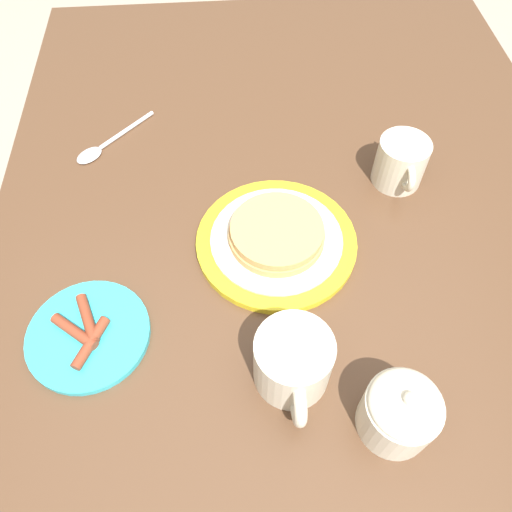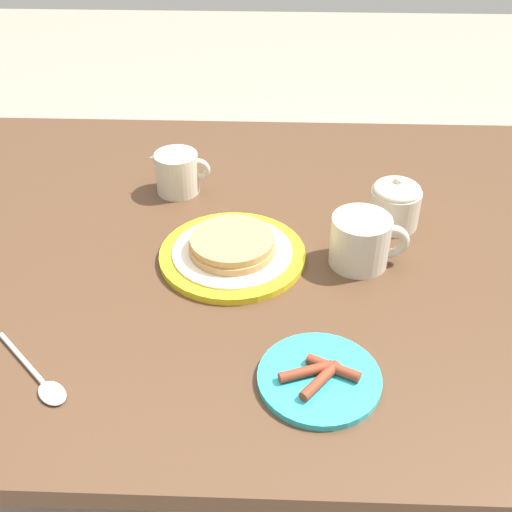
# 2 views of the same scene
# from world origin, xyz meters

# --- Properties ---
(ground_plane) EXTENTS (8.00, 8.00, 0.00)m
(ground_plane) POSITION_xyz_m (0.00, 0.00, 0.00)
(ground_plane) COLOR gray
(dining_table) EXTENTS (1.41, 0.94, 0.76)m
(dining_table) POSITION_xyz_m (0.00, 0.00, 0.64)
(dining_table) COLOR #4C3321
(dining_table) RESTS_ON ground_plane
(pancake_plate) EXTENTS (0.23, 0.23, 0.04)m
(pancake_plate) POSITION_xyz_m (-0.02, -0.04, 0.78)
(pancake_plate) COLOR gold
(pancake_plate) RESTS_ON dining_table
(side_plate_bacon) EXTENTS (0.16, 0.16, 0.02)m
(side_plate_bacon) POSITION_xyz_m (0.11, -0.30, 0.77)
(side_plate_bacon) COLOR #2DADBC
(side_plate_bacon) RESTS_ON dining_table
(coffee_mug) EXTENTS (0.12, 0.09, 0.08)m
(coffee_mug) POSITION_xyz_m (0.19, -0.04, 0.80)
(coffee_mug) COLOR beige
(coffee_mug) RESTS_ON dining_table
(creamer_pitcher) EXTENTS (0.11, 0.08, 0.09)m
(creamer_pitcher) POSITION_xyz_m (-0.13, 0.16, 0.80)
(creamer_pitcher) COLOR beige
(creamer_pitcher) RESTS_ON dining_table
(sugar_bowl) EXTENTS (0.09, 0.09, 0.09)m
(sugar_bowl) POSITION_xyz_m (0.25, 0.07, 0.80)
(sugar_bowl) COLOR beige
(sugar_bowl) RESTS_ON dining_table
(spoon) EXTENTS (0.13, 0.13, 0.01)m
(spoon) POSITION_xyz_m (-0.24, -0.32, 0.76)
(spoon) COLOR silver
(spoon) RESTS_ON dining_table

